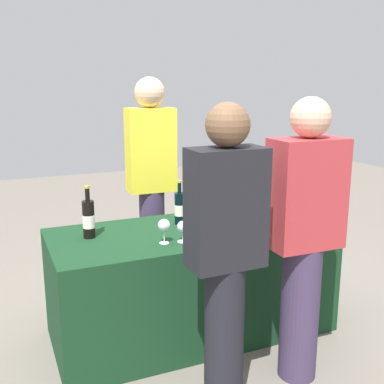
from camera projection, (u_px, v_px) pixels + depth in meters
ground_plane at (192, 330)px, 3.29m from camera, size 12.00×12.00×0.00m
tasting_table at (192, 281)px, 3.21m from camera, size 1.84×0.80×0.73m
wine_bottle_0 at (89, 219)px, 2.92m from camera, size 0.07×0.07×0.33m
wine_bottle_1 at (180, 208)px, 3.21m from camera, size 0.07×0.07×0.30m
wine_bottle_2 at (199, 203)px, 3.31m from camera, size 0.08×0.08×0.32m
wine_bottle_3 at (221, 201)px, 3.37m from camera, size 0.08×0.08×0.32m
wine_bottle_4 at (246, 202)px, 3.35m from camera, size 0.08×0.08×0.32m
wine_bottle_5 at (250, 197)px, 3.49m from camera, size 0.07×0.07×0.31m
wine_bottle_6 at (266, 196)px, 3.51m from camera, size 0.06×0.06×0.32m
wine_glass_0 at (164, 226)px, 2.82m from camera, size 0.07×0.07×0.15m
wine_glass_1 at (183, 228)px, 2.85m from camera, size 0.07×0.07×0.13m
wine_glass_2 at (210, 222)px, 2.94m from camera, size 0.07×0.07×0.14m
wine_glass_3 at (257, 216)px, 3.06m from camera, size 0.07×0.07×0.14m
wine_glass_4 at (263, 208)px, 3.22m from camera, size 0.07×0.07×0.15m
server_pouring at (151, 178)px, 3.68m from camera, size 0.37×0.23×1.72m
guest_0 at (226, 250)px, 2.34m from camera, size 0.38×0.21×1.59m
guest_1 at (304, 233)px, 2.60m from camera, size 0.40×0.23×1.61m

